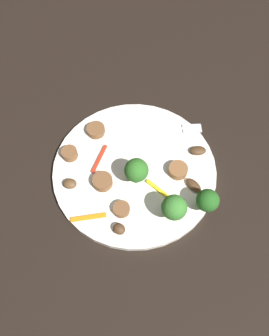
{
  "coord_description": "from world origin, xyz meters",
  "views": [
    {
      "loc": [
        -0.03,
        -0.27,
        0.51
      ],
      "look_at": [
        0.0,
        0.0,
        0.01
      ],
      "focal_mm": 35.36,
      "sensor_mm": 36.0,
      "label": 1
    }
  ],
  "objects": [
    {
      "name": "ground_plane",
      "position": [
        0.0,
        0.0,
        0.0
      ],
      "size": [
        1.4,
        1.4,
        0.0
      ],
      "primitive_type": "plane",
      "color": "black"
    },
    {
      "name": "plate",
      "position": [
        0.0,
        0.0,
        0.01
      ],
      "size": [
        0.28,
        0.28,
        0.01
      ],
      "primitive_type": "cylinder",
      "color": "white",
      "rests_on": "ground_plane"
    },
    {
      "name": "fork",
      "position": [
        0.06,
        0.07,
        0.01
      ],
      "size": [
        0.18,
        0.02,
        0.0
      ],
      "rotation": [
        0.0,
        0.0,
        -0.07
      ],
      "color": "silver",
      "rests_on": "plate"
    },
    {
      "name": "broccoli_floret_0",
      "position": [
        0.05,
        -0.09,
        0.05
      ],
      "size": [
        0.04,
        0.04,
        0.06
      ],
      "color": "#408630",
      "rests_on": "plate"
    },
    {
      "name": "broccoli_floret_1",
      "position": [
        0.0,
        -0.02,
        0.05
      ],
      "size": [
        0.04,
        0.04,
        0.06
      ],
      "color": "#347525",
      "rests_on": "plate"
    },
    {
      "name": "broccoli_floret_2",
      "position": [
        0.1,
        -0.09,
        0.04
      ],
      "size": [
        0.04,
        0.04,
        0.05
      ],
      "color": "#296420",
      "rests_on": "plate"
    },
    {
      "name": "sausage_slice_0",
      "position": [
        -0.06,
        -0.02,
        0.02
      ],
      "size": [
        0.04,
        0.04,
        0.01
      ],
      "primitive_type": "cylinder",
      "rotation": [
        0.0,
        0.0,
        2.84
      ],
      "color": "brown",
      "rests_on": "plate"
    },
    {
      "name": "sausage_slice_1",
      "position": [
        -0.03,
        -0.07,
        0.02
      ],
      "size": [
        0.04,
        0.04,
        0.01
      ],
      "primitive_type": "cylinder",
      "rotation": [
        0.0,
        0.0,
        0.51
      ],
      "color": "brown",
      "rests_on": "plate"
    },
    {
      "name": "sausage_slice_2",
      "position": [
        -0.06,
        0.08,
        0.02
      ],
      "size": [
        0.05,
        0.05,
        0.01
      ],
      "primitive_type": "cylinder",
      "rotation": [
        0.0,
        0.0,
        0.8
      ],
      "color": "brown",
      "rests_on": "plate"
    },
    {
      "name": "sausage_slice_3",
      "position": [
        -0.11,
        0.04,
        0.02
      ],
      "size": [
        0.04,
        0.04,
        0.02
      ],
      "primitive_type": "cylinder",
      "rotation": [
        0.0,
        0.0,
        0.63
      ],
      "color": "brown",
      "rests_on": "plate"
    },
    {
      "name": "sausage_slice_4",
      "position": [
        0.07,
        -0.02,
        0.02
      ],
      "size": [
        0.04,
        0.04,
        0.01
      ],
      "primitive_type": "cylinder",
      "rotation": [
        0.0,
        0.0,
        1.26
      ],
      "color": "brown",
      "rests_on": "plate"
    },
    {
      "name": "mushroom_0",
      "position": [
        0.09,
        -0.05,
        0.02
      ],
      "size": [
        0.03,
        0.03,
        0.01
      ],
      "primitive_type": "ellipsoid",
      "rotation": [
        0.0,
        0.0,
        5.29
      ],
      "color": "#4C331E",
      "rests_on": "plate"
    },
    {
      "name": "mushroom_1",
      "position": [
        -0.11,
        -0.02,
        0.02
      ],
      "size": [
        0.03,
        0.02,
        0.01
      ],
      "primitive_type": "ellipsoid",
      "rotation": [
        0.0,
        0.0,
        2.87
      ],
      "color": "brown",
      "rests_on": "plate"
    },
    {
      "name": "mushroom_2",
      "position": [
        0.11,
        0.02,
        0.02
      ],
      "size": [
        0.03,
        0.02,
        0.01
      ],
      "primitive_type": "ellipsoid",
      "rotation": [
        0.0,
        0.0,
        3.04
      ],
      "color": "#4C331E",
      "rests_on": "plate"
    },
    {
      "name": "mushroom_3",
      "position": [
        -0.04,
        -0.11,
        0.02
      ],
      "size": [
        0.03,
        0.03,
        0.01
      ],
      "primitive_type": "ellipsoid",
      "rotation": [
        0.0,
        0.0,
        5.51
      ],
      "color": "#4C331E",
      "rests_on": "plate"
    },
    {
      "name": "pepper_strip_0",
      "position": [
        -0.06,
        0.02,
        0.01
      ],
      "size": [
        0.03,
        0.05,
        0.0
      ],
      "primitive_type": "cube",
      "rotation": [
        0.0,
        0.0,
        1.09
      ],
      "color": "red",
      "rests_on": "plate"
    },
    {
      "name": "pepper_strip_1",
      "position": [
        -0.08,
        -0.08,
        0.01
      ],
      "size": [
        0.06,
        0.01,
        0.0
      ],
      "primitive_type": "cube",
      "rotation": [
        0.0,
        0.0,
        0.03
      ],
      "color": "orange",
      "rests_on": "plate"
    },
    {
      "name": "pepper_strip_2",
      "position": [
        0.04,
        -0.05,
        0.01
      ],
      "size": [
        0.04,
        0.05,
        0.0
      ],
      "primitive_type": "cube",
      "rotation": [
        0.0,
        0.0,
        5.43
      ],
      "color": "yellow",
      "rests_on": "plate"
    }
  ]
}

